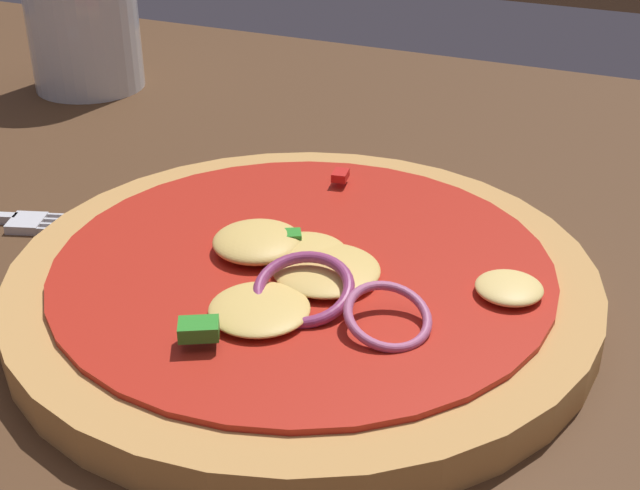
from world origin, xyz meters
The scene contains 3 objects.
dining_table centered at (0.00, 0.00, 0.02)m, with size 1.22×0.82×0.03m.
pizza centered at (-0.05, 0.01, 0.04)m, with size 0.27×0.27×0.04m.
beer_glass centered at (-0.34, 0.22, 0.09)m, with size 0.08×0.08×0.12m.
Camera 1 is at (0.09, -0.31, 0.26)m, focal length 49.07 mm.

